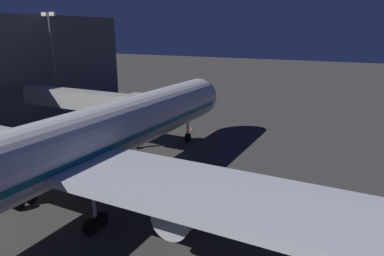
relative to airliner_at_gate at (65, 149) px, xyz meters
The scene contains 6 objects.
ground_plane 12.96m from the airliner_at_gate, 90.00° to the right, with size 320.00×320.00×0.00m, color #383533.
airliner_at_gate is the anchor object (origin of this frame).
jet_bridge 20.03m from the airliner_at_gate, 53.80° to the right, with size 22.04×3.40×7.37m.
apron_floodlight_mast 34.17m from the airliner_at_gate, 41.07° to the right, with size 2.90×0.50×18.21m.
traffic_cone_nose_port 28.32m from the airliner_at_gate, 94.54° to the right, with size 0.36×0.36×0.55m, color orange.
traffic_cone_nose_starboard 28.32m from the airliner_at_gate, 85.46° to the right, with size 0.36×0.36×0.55m, color orange.
Camera 1 is at (-22.24, 31.36, 15.39)m, focal length 32.48 mm.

